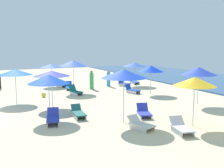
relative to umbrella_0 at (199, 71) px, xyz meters
The scene contains 24 objects.
umbrella_0 is the anchor object (origin of this frame).
umbrella_1 5.09m from the umbrella_0, 44.91° to the right, with size 2.03×2.03×2.41m.
lounge_chair_1_0 6.72m from the umbrella_0, 48.71° to the right, with size 1.45×0.91×0.65m.
umbrella_2 4.80m from the umbrella_0, behind, with size 2.05×2.05×2.31m.
lounge_chair_2_0 6.28m from the umbrella_0, 161.86° to the right, with size 1.50×0.94×0.63m.
umbrella_3 9.62m from the umbrella_0, 111.65° to the right, with size 2.35×2.35×2.32m.
umbrella_4 6.56m from the umbrella_0, 76.12° to the right, with size 2.31×2.31×2.72m.
lounge_chair_4_0 5.41m from the umbrella_0, 76.74° to the right, with size 1.40×1.01×0.67m.
lounge_chair_4_1 7.17m from the umbrella_0, 64.24° to the right, with size 1.44×0.96×0.58m.
umbrella_5 10.28m from the umbrella_0, 143.30° to the right, with size 2.38×2.38×2.69m.
lounge_chair_5_0 9.60m from the umbrella_0, 137.15° to the right, with size 1.46×0.91×0.78m.
lounge_chair_5_1 11.61m from the umbrella_0, 147.35° to the right, with size 1.39×0.84×0.70m.
umbrella_6 12.40m from the umbrella_0, 117.90° to the right, with size 2.34×2.34×2.31m.
umbrella_7 9.48m from the umbrella_0, behind, with size 2.33×2.33×2.25m.
lounge_chair_7_0 10.61m from the umbrella_0, behind, with size 1.59×0.89×0.60m.
lounge_chair_7_1 9.61m from the umbrella_0, behind, with size 1.48×0.94×0.73m.
umbrella_8 9.71m from the umbrella_0, 94.33° to the right, with size 2.21×2.21×2.38m.
lounge_chair_8_0 9.96m from the umbrella_0, 87.66° to the right, with size 1.51×0.90×0.71m.
lounge_chair_8_1 8.47m from the umbrella_0, 91.63° to the right, with size 1.53×0.65×0.61m.
umbrella_9 14.34m from the umbrella_0, 150.27° to the right, with size 2.24×2.24×2.17m.
lounge_chair_9_0 13.25m from the umbrella_0, 150.61° to the right, with size 1.50×0.92×0.67m.
beachgoer_0 10.04m from the umbrella_0, 154.90° to the right, with size 0.40×0.40×1.70m.
beachgoer_2 10.23m from the umbrella_0, 167.73° to the right, with size 0.46×0.46×1.58m.
beach_ball_0 11.47m from the umbrella_0, 127.89° to the right, with size 0.35×0.35×0.35m, color yellow.
Camera 1 is at (15.89, 1.42, 3.87)m, focal length 42.18 mm.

